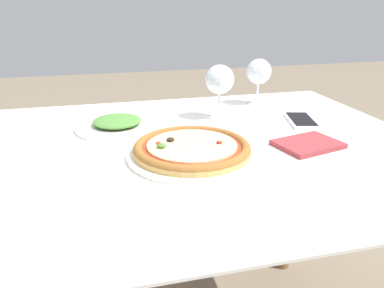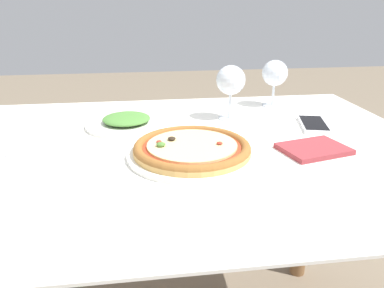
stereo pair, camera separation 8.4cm
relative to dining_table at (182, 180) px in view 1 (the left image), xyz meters
name	(u,v)px [view 1 (the left image)]	position (x,y,z in m)	size (l,w,h in m)	color
dining_table	(182,180)	(0.00, 0.00, 0.00)	(1.23, 0.90, 0.72)	brown
pizza_plate	(192,149)	(0.01, -0.07, 0.11)	(0.30, 0.30, 0.04)	white
wine_glass_far_left	(259,73)	(0.33, 0.32, 0.20)	(0.08, 0.08, 0.15)	silver
wine_glass_far_right	(220,81)	(0.16, 0.20, 0.21)	(0.08, 0.08, 0.16)	silver
cell_phone	(301,120)	(0.38, 0.10, 0.10)	(0.10, 0.16, 0.01)	white
side_plate	(117,124)	(-0.14, 0.18, 0.10)	(0.23, 0.23, 0.03)	white
napkin_folded	(308,144)	(0.30, -0.08, 0.10)	(0.17, 0.14, 0.01)	#933338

